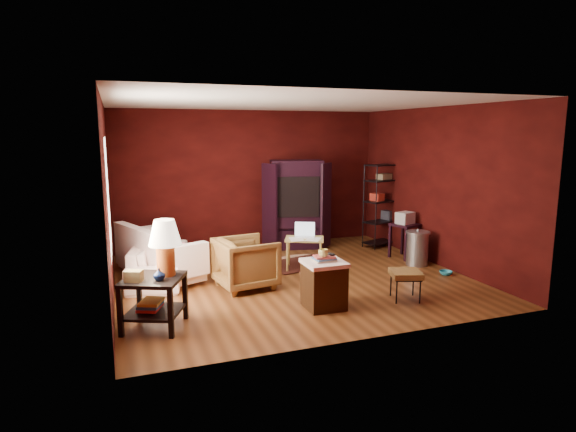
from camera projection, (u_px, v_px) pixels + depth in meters
name	position (u px, v px, depth m)	size (l,w,h in m)	color
room	(290.00, 193.00, 7.61)	(5.54, 5.04, 2.84)	brown
sofa	(159.00, 254.00, 7.86)	(1.99, 0.58, 0.78)	white
armchair	(246.00, 260.00, 7.34)	(0.83, 0.77, 0.85)	black
pet_bowl_steel	(414.00, 268.00, 8.00)	(0.25, 0.06, 0.25)	#ABAEB2
pet_bowl_turquoise	(446.00, 269.00, 8.03)	(0.21, 0.07, 0.21)	teal
vase	(159.00, 275.00, 5.66)	(0.14, 0.14, 0.14)	#0C1A3F
mug	(323.00, 252.00, 6.37)	(0.13, 0.10, 0.13)	#D9D06A
side_table	(159.00, 263.00, 5.81)	(0.88, 0.88, 1.32)	black
sofa_cushions	(157.00, 255.00, 7.82)	(1.37, 2.01, 0.78)	white
hamper	(324.00, 283.00, 6.51)	(0.53, 0.53, 0.75)	#3A1F0D
footstool	(406.00, 275.00, 6.80)	(0.52, 0.52, 0.42)	black
rug_round	(308.00, 263.00, 8.76)	(1.48, 1.48, 0.01)	beige
rug_oriental	(301.00, 264.00, 8.68)	(1.42, 1.12, 0.01)	#531F16
laptop_desk	(304.00, 241.00, 8.29)	(0.78, 0.69, 0.81)	#D0B65F
tv_armoire	(296.00, 203.00, 9.82)	(1.38, 0.94, 1.80)	black
wire_shelving	(384.00, 201.00, 9.97)	(0.91, 0.60, 1.72)	black
small_stand	(405.00, 224.00, 9.05)	(0.56, 0.56, 0.88)	black
trash_can	(417.00, 248.00, 8.61)	(0.54, 0.54, 0.66)	#A9ABB1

